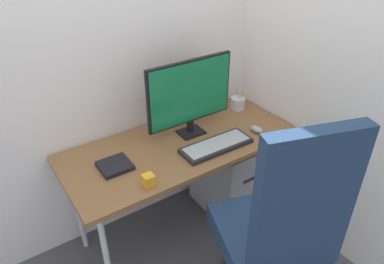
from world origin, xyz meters
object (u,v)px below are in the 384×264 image
mouse (256,129)px  desk_clamp_accessory (148,180)px  office_chair (278,228)px  notebook (115,166)px  filing_cabinet (231,172)px  pen_holder (238,103)px  keyboard (216,145)px  monitor (190,94)px

mouse → desk_clamp_accessory: (-0.82, -0.08, 0.01)m
office_chair → notebook: (-0.47, 0.78, 0.08)m
filing_cabinet → pen_holder: size_ratio=3.48×
keyboard → pen_holder: bearing=35.9°
monitor → keyboard: bearing=-81.8°
monitor → office_chair: bearing=-95.2°
pen_holder → keyboard: bearing=-144.1°
pen_holder → notebook: size_ratio=0.99×
filing_cabinet → keyboard: bearing=-148.9°
office_chair → desk_clamp_accessory: (-0.39, 0.55, 0.10)m
keyboard → monitor: bearing=98.2°
office_chair → desk_clamp_accessory: 0.68m
office_chair → notebook: size_ratio=7.55×
monitor → notebook: bearing=-172.2°
notebook → keyboard: bearing=-14.7°
mouse → pen_holder: 0.33m
pen_holder → office_chair: bearing=-119.8°
keyboard → notebook: keyboard is taller
filing_cabinet → keyboard: (-0.28, -0.17, 0.44)m
desk_clamp_accessory → notebook: bearing=109.1°
office_chair → filing_cabinet: (0.40, 0.80, -0.36)m
office_chair → notebook: 0.92m
monitor → desk_clamp_accessory: bearing=-146.3°
office_chair → desk_clamp_accessory: office_chair is taller
keyboard → notebook: size_ratio=2.64×
monitor → desk_clamp_accessory: size_ratio=8.81×
monitor → notebook: monitor is taller
monitor → pen_holder: size_ratio=3.44×
office_chair → pen_holder: (0.54, 0.94, 0.11)m
office_chair → mouse: office_chair is taller
keyboard → mouse: bearing=-0.4°
office_chair → keyboard: bearing=80.0°
keyboard → notebook: bearing=165.1°
mouse → notebook: 0.92m
mouse → pen_holder: (0.11, 0.31, 0.02)m
monitor → keyboard: monitor is taller
keyboard → mouse: size_ratio=5.11×
desk_clamp_accessory → mouse: bearing=5.5°
filing_cabinet → desk_clamp_accessory: bearing=-162.1°
monitor → pen_holder: monitor is taller
monitor → mouse: size_ratio=6.61×
filing_cabinet → monitor: 0.77m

